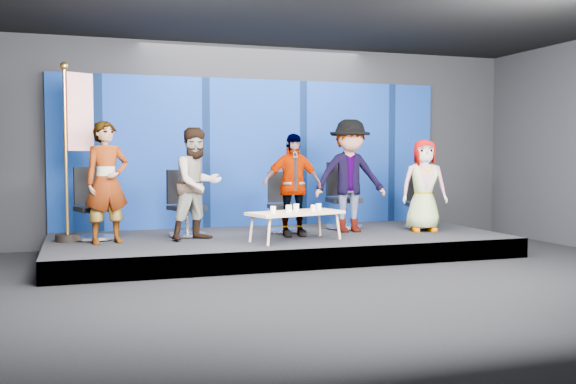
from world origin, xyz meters
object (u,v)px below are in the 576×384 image
object	(u,v)px
chair_c	(283,212)
mug_a	(273,209)
mug_e	(319,207)
panelist_c	(292,185)
mug_b	(289,209)
flag_stand	(74,147)
chair_b	(185,214)
panelist_b	(197,184)
coffee_table	(296,214)
mug_d	(313,208)
mug_c	(296,207)
panelist_a	(107,182)
chair_d	(343,207)
chair_a	(93,216)
panelist_e	(424,185)
panelist_d	(350,176)
chair_e	(419,210)

from	to	relation	value
chair_c	mug_a	world-z (taller)	chair_c
chair_c	mug_e	xyz separation A→B (m)	(0.29, -0.90, 0.16)
mug_e	panelist_c	bearing A→B (deg)	126.39
mug_b	flag_stand	bearing A→B (deg)	158.55
chair_c	chair_b	bearing A→B (deg)	-177.49
mug_e	flag_stand	world-z (taller)	flag_stand
panelist_b	coffee_table	distance (m)	1.53
chair_b	mug_d	xyz separation A→B (m)	(1.75, -1.02, 0.14)
panelist_c	mug_c	bearing A→B (deg)	-98.23
panelist_a	chair_c	world-z (taller)	panelist_a
chair_d	coffee_table	size ratio (longest dim) A/B	0.75
chair_a	chair_d	distance (m)	4.13
chair_c	chair_d	world-z (taller)	chair_d
panelist_b	mug_d	distance (m)	1.76
panelist_a	chair_c	bearing A→B (deg)	-7.49
panelist_a	chair_d	bearing A→B (deg)	-7.26
mug_b	panelist_a	bearing A→B (deg)	163.99
panelist_a	mug_a	size ratio (longest dim) A/B	18.51
panelist_e	mug_b	bearing A→B (deg)	-151.57
chair_d	chair_c	bearing A→B (deg)	-165.18
panelist_c	mug_c	distance (m)	0.53
flag_stand	panelist_d	bearing A→B (deg)	-32.62
panelist_b	mug_b	size ratio (longest dim) A/B	15.47
chair_c	mug_d	distance (m)	1.05
panelist_a	chair_d	xyz separation A→B (m)	(3.94, 0.67, -0.50)
chair_b	mug_c	bearing A→B (deg)	-54.51
panelist_c	mug_a	xyz separation A→B (m)	(-0.51, -0.64, -0.32)
panelist_a	chair_d	size ratio (longest dim) A/B	1.54
chair_d	mug_b	xyz separation A→B (m)	(-1.44, -1.39, 0.11)
panelist_b	mug_e	distance (m)	1.86
chair_a	mug_c	distance (m)	3.04
panelist_d	mug_d	distance (m)	1.25
coffee_table	mug_c	distance (m)	0.15
panelist_a	panelist_e	size ratio (longest dim) A/B	1.15
panelist_b	coffee_table	bearing A→B (deg)	-44.99
chair_b	mug_d	bearing A→B (deg)	-53.33
panelist_e	flag_stand	xyz separation A→B (m)	(-5.48, 0.58, 0.62)
panelist_a	panelist_d	xyz separation A→B (m)	(3.85, 0.17, 0.05)
mug_d	coffee_table	bearing A→B (deg)	-176.65
panelist_a	mug_b	xyz separation A→B (m)	(2.50, -0.72, -0.39)
panelist_b	mug_c	bearing A→B (deg)	-40.21
panelist_e	coffee_table	world-z (taller)	panelist_e
chair_a	chair_b	size ratio (longest dim) A/B	1.05
chair_a	mug_b	bearing A→B (deg)	-40.77
chair_c	panelist_e	xyz separation A→B (m)	(2.26, -0.60, 0.44)
mug_d	chair_d	bearing A→B (deg)	50.84
chair_a	chair_e	size ratio (longest dim) A/B	1.15
chair_c	mug_e	bearing A→B (deg)	-69.66
chair_b	panelist_c	distance (m)	1.73
panelist_d	chair_d	bearing A→B (deg)	84.40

